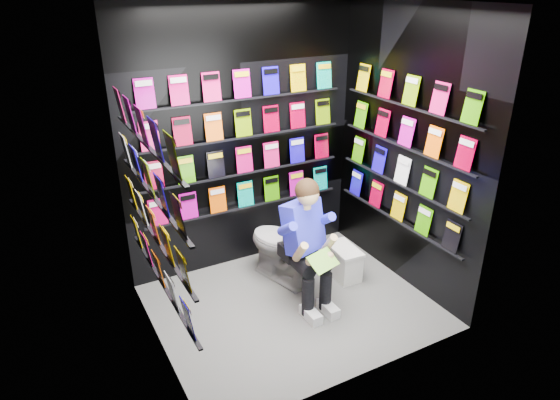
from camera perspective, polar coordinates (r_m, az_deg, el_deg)
floor at (r=4.68m, az=1.37°, el=-12.00°), size 2.40×2.40×0.00m
ceiling at (r=3.78m, az=1.79°, el=21.68°), size 2.40×2.40×0.00m
wall_back at (r=4.90m, az=-4.31°, el=6.72°), size 2.40×0.04×2.60m
wall_front at (r=3.30m, az=10.21°, el=-2.60°), size 2.40×0.04×2.60m
wall_left at (r=3.65m, az=-15.03°, el=-0.35°), size 0.04×2.00×2.60m
wall_right at (r=4.73m, az=14.33°, el=5.40°), size 0.04×2.00×2.60m
comics_back at (r=4.87m, az=-4.16°, el=6.69°), size 2.10×0.06×1.37m
comics_left at (r=3.65m, az=-14.58°, el=-0.19°), size 0.06×1.70×1.37m
comics_right at (r=4.71m, az=14.06°, el=5.41°), size 0.06×1.70×1.37m
toilet at (r=4.89m, az=0.18°, el=-5.19°), size 0.60×0.83×0.73m
longbox at (r=5.07m, az=7.28°, el=-7.15°), size 0.24×0.40×0.29m
longbox_lid at (r=4.99m, az=7.37°, el=-5.59°), size 0.26×0.42×0.03m
reader at (r=4.42m, az=2.54°, el=-3.11°), size 0.64×0.80×1.28m
held_comic at (r=4.24m, az=4.93°, el=-6.94°), size 0.30×0.22×0.11m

